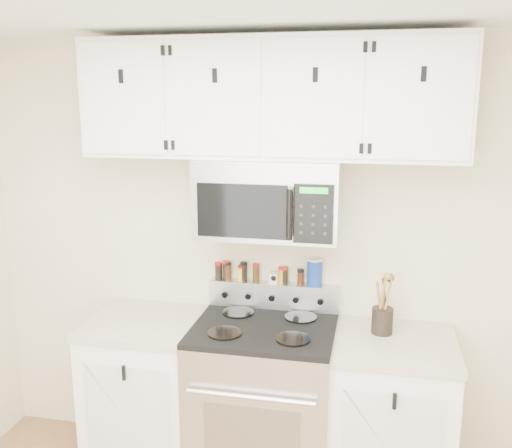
{
  "coord_description": "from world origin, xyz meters",
  "views": [
    {
      "loc": [
        0.55,
        -1.4,
        2.16
      ],
      "look_at": [
        -0.05,
        1.45,
        1.51
      ],
      "focal_mm": 40.0,
      "sensor_mm": 36.0,
      "label": 1
    }
  ],
  "objects_px": {
    "range": "(264,403)",
    "utensil_crock": "(382,319)",
    "salt_canister": "(315,272)",
    "microwave": "(269,198)"
  },
  "relations": [
    {
      "from": "range",
      "to": "utensil_crock",
      "type": "height_order",
      "value": "utensil_crock"
    },
    {
      "from": "microwave",
      "to": "range",
      "type": "bearing_deg",
      "value": -90.23
    },
    {
      "from": "range",
      "to": "utensil_crock",
      "type": "distance_m",
      "value": 0.82
    },
    {
      "from": "microwave",
      "to": "utensil_crock",
      "type": "bearing_deg",
      "value": -2.46
    },
    {
      "from": "salt_canister",
      "to": "microwave",
      "type": "bearing_deg",
      "value": -146.76
    },
    {
      "from": "salt_canister",
      "to": "utensil_crock",
      "type": "bearing_deg",
      "value": -25.28
    },
    {
      "from": "utensil_crock",
      "to": "salt_canister",
      "type": "bearing_deg",
      "value": 154.72
    },
    {
      "from": "salt_canister",
      "to": "range",
      "type": "bearing_deg",
      "value": -130.11
    },
    {
      "from": "range",
      "to": "microwave",
      "type": "height_order",
      "value": "microwave"
    },
    {
      "from": "microwave",
      "to": "salt_canister",
      "type": "bearing_deg",
      "value": 33.24
    }
  ]
}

